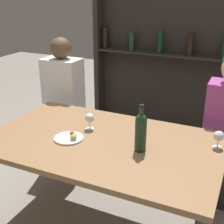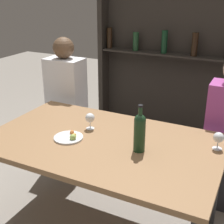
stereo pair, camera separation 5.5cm
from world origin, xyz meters
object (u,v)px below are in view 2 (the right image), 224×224
object	(u,v)px
wine_glass_0	(90,118)
seated_person_left	(67,107)
wine_bottle	(140,131)
wine_glass_1	(219,138)
food_plate_0	(69,137)

from	to	relation	value
wine_glass_0	seated_person_left	bearing A→B (deg)	136.45
wine_bottle	wine_glass_1	size ratio (longest dim) A/B	2.67
wine_glass_0	seated_person_left	xyz separation A→B (m)	(-0.58, 0.55, -0.21)
wine_glass_0	seated_person_left	world-z (taller)	seated_person_left
wine_glass_1	seated_person_left	size ratio (longest dim) A/B	0.09
wine_bottle	seated_person_left	distance (m)	1.26
wine_glass_0	wine_glass_1	bearing A→B (deg)	6.34
wine_glass_0	food_plate_0	world-z (taller)	wine_glass_0
wine_glass_0	seated_person_left	distance (m)	0.83
wine_bottle	food_plate_0	size ratio (longest dim) A/B	1.54
food_plate_0	seated_person_left	size ratio (longest dim) A/B	0.16
seated_person_left	wine_bottle	bearing A→B (deg)	-34.51
wine_bottle	wine_glass_1	bearing A→B (deg)	28.90
food_plate_0	wine_glass_1	bearing A→B (deg)	17.85
wine_glass_1	seated_person_left	distance (m)	1.53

